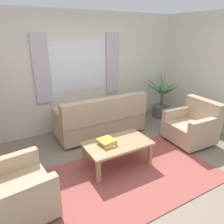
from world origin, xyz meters
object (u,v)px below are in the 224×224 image
(book_stack_on_table, at_px, (107,142))
(potted_plant, at_px, (161,101))
(armchair_left, at_px, (10,192))
(couch, at_px, (101,119))
(armchair_right, at_px, (192,126))
(coffee_table, at_px, (118,146))

(book_stack_on_table, height_order, potted_plant, potted_plant)
(armchair_left, height_order, potted_plant, potted_plant)
(couch, xyz_separation_m, potted_plant, (1.89, 0.18, 0.07))
(couch, relative_size, book_stack_on_table, 5.57)
(armchair_left, distance_m, potted_plant, 4.17)
(couch, xyz_separation_m, armchair_right, (1.50, -1.19, -0.01))
(armchair_left, relative_size, armchair_right, 1.06)
(coffee_table, xyz_separation_m, book_stack_on_table, (-0.18, 0.04, 0.10))
(potted_plant, bearing_deg, couch, -174.55)
(armchair_left, height_order, book_stack_on_table, armchair_left)
(couch, height_order, armchair_left, couch)
(book_stack_on_table, distance_m, potted_plant, 2.69)
(coffee_table, relative_size, book_stack_on_table, 3.23)
(book_stack_on_table, bearing_deg, armchair_left, -167.78)
(coffee_table, bearing_deg, book_stack_on_table, 166.64)
(armchair_left, distance_m, armchair_right, 3.46)
(couch, distance_m, armchair_right, 1.92)
(armchair_right, bearing_deg, armchair_left, -83.08)
(armchair_left, bearing_deg, coffee_table, -87.30)
(couch, distance_m, book_stack_on_table, 1.23)
(couch, xyz_separation_m, book_stack_on_table, (-0.47, -1.13, 0.11))
(couch, bearing_deg, book_stack_on_table, 67.56)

